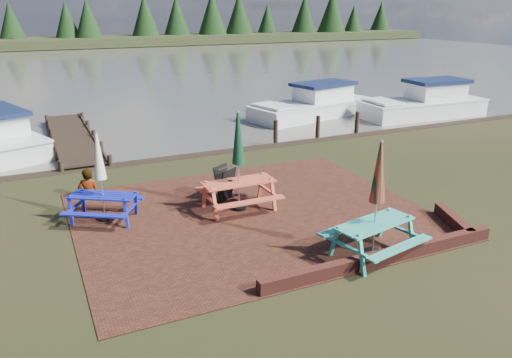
{
  "coord_description": "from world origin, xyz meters",
  "views": [
    {
      "loc": [
        -5.03,
        -10.14,
        5.27
      ],
      "look_at": [
        0.12,
        1.01,
        1.0
      ],
      "focal_mm": 35.0,
      "sensor_mm": 36.0,
      "label": 1
    }
  ],
  "objects": [
    {
      "name": "jetty",
      "position": [
        -3.5,
        11.28,
        0.11
      ],
      "size": [
        1.76,
        9.08,
        1.0
      ],
      "color": "black",
      "rests_on": "ground"
    },
    {
      "name": "ground",
      "position": [
        0.0,
        0.0,
        0.0
      ],
      "size": [
        120.0,
        120.0,
        0.0
      ],
      "primitive_type": "plane",
      "color": "black",
      "rests_on": "ground"
    },
    {
      "name": "paving",
      "position": [
        0.0,
        1.0,
        0.01
      ],
      "size": [
        9.0,
        7.5,
        0.02
      ],
      "primitive_type": "cube",
      "color": "#381B11",
      "rests_on": "ground"
    },
    {
      "name": "far_treeline",
      "position": [
        0.0,
        66.0,
        3.28
      ],
      "size": [
        120.0,
        10.0,
        8.1
      ],
      "color": "black",
      "rests_on": "ground"
    },
    {
      "name": "brick_wall",
      "position": [
        2.15,
        -2.42,
        0.15
      ],
      "size": [
        6.21,
        1.79,
        0.3
      ],
      "color": "#4C1E16",
      "rests_on": "ground"
    },
    {
      "name": "picnic_table_blue",
      "position": [
        -3.6,
        2.29,
        0.82
      ],
      "size": [
        2.22,
        2.16,
        2.33
      ],
      "rotation": [
        0.0,
        0.0,
        -0.56
      ],
      "color": "#161EA5",
      "rests_on": "ground"
    },
    {
      "name": "person",
      "position": [
        -3.76,
        4.23,
        0.84
      ],
      "size": [
        0.7,
        0.55,
        1.69
      ],
      "primitive_type": "imported",
      "rotation": [
        0.0,
        0.0,
        2.87
      ],
      "color": "gray",
      "rests_on": "ground"
    },
    {
      "name": "chalkboard",
      "position": [
        -0.24,
        2.34,
        0.5
      ],
      "size": [
        0.64,
        0.85,
        0.98
      ],
      "rotation": [
        0.0,
        0.0,
        0.54
      ],
      "color": "black",
      "rests_on": "ground"
    },
    {
      "name": "picnic_table_teal",
      "position": [
        1.52,
        -2.17,
        0.92
      ],
      "size": [
        2.19,
        2.03,
        2.62
      ],
      "rotation": [
        0.0,
        0.0,
        0.21
      ],
      "color": "teal",
      "rests_on": "ground"
    },
    {
      "name": "boat_far",
      "position": [
        13.69,
        9.49,
        0.42
      ],
      "size": [
        6.77,
        2.66,
        2.08
      ],
      "rotation": [
        0.0,
        0.0,
        1.53
      ],
      "color": "silver",
      "rests_on": "ground"
    },
    {
      "name": "picnic_table_red",
      "position": [
        -0.16,
        1.51,
        0.95
      ],
      "size": [
        1.94,
        1.73,
        2.7
      ],
      "rotation": [
        0.0,
        0.0,
        0.0
      ],
      "color": "#CA5033",
      "rests_on": "ground"
    },
    {
      "name": "water",
      "position": [
        0.0,
        37.0,
        0.0
      ],
      "size": [
        120.0,
        60.0,
        0.02
      ],
      "primitive_type": "cube",
      "color": "#4D4A42",
      "rests_on": "ground"
    },
    {
      "name": "boat_near",
      "position": [
        8.46,
        11.91,
        0.36
      ],
      "size": [
        7.31,
        3.99,
        1.88
      ],
      "rotation": [
        0.0,
        0.0,
        1.81
      ],
      "color": "silver",
      "rests_on": "ground"
    }
  ]
}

